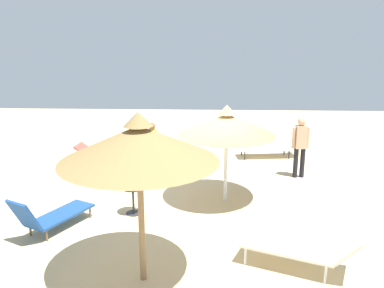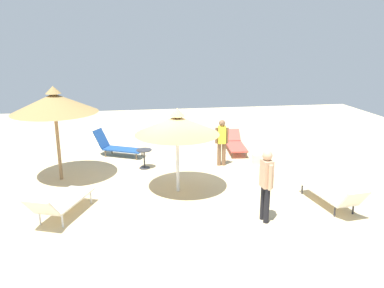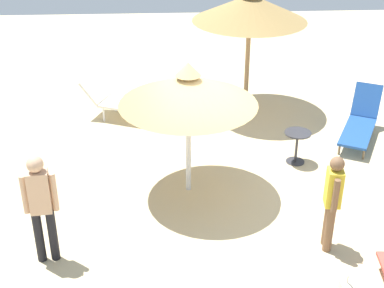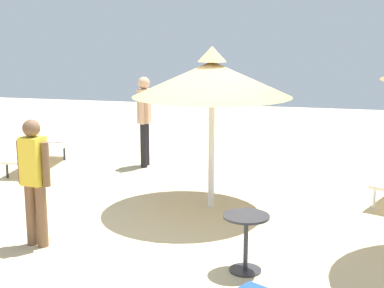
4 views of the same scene
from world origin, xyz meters
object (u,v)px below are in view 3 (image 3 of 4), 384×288
(parasol_umbrella_front, at_px, (250,8))
(person_standing_near_left, at_px, (41,202))
(lounge_chair_edge, at_px, (361,121))
(side_table_round, at_px, (297,142))
(parasol_umbrella_back, at_px, (188,90))
(lounge_chair_center, at_px, (126,101))
(person_standing_near_right, at_px, (332,199))

(parasol_umbrella_front, relative_size, person_standing_near_left, 1.64)
(lounge_chair_edge, distance_m, person_standing_near_left, 6.80)
(parasol_umbrella_front, distance_m, side_table_round, 3.23)
(person_standing_near_left, bearing_deg, lounge_chair_edge, 121.69)
(parasol_umbrella_back, height_order, parasol_umbrella_front, parasol_umbrella_front)
(person_standing_near_left, relative_size, side_table_round, 2.71)
(person_standing_near_left, bearing_deg, parasol_umbrella_back, 129.78)
(parasol_umbrella_back, bearing_deg, lounge_chair_center, -157.45)
(person_standing_near_right, bearing_deg, lounge_chair_edge, 154.95)
(parasol_umbrella_back, xyz_separation_m, parasol_umbrella_front, (-3.38, 1.48, 0.44))
(parasol_umbrella_front, xyz_separation_m, person_standing_near_left, (5.16, -3.61, -1.34))
(lounge_chair_center, bearing_deg, parasol_umbrella_front, 98.84)
(lounge_chair_edge, bearing_deg, person_standing_near_left, -58.31)
(side_table_round, bearing_deg, person_standing_near_left, -58.20)
(lounge_chair_center, bearing_deg, lounge_chair_edge, 76.35)
(parasol_umbrella_back, bearing_deg, lounge_chair_edge, 116.14)
(lounge_chair_edge, relative_size, person_standing_near_right, 1.19)
(person_standing_near_right, bearing_deg, side_table_round, 177.80)
(lounge_chair_edge, height_order, person_standing_near_right, person_standing_near_right)
(parasol_umbrella_back, height_order, lounge_chair_center, parasol_umbrella_back)
(parasol_umbrella_front, bearing_deg, person_standing_near_right, 5.77)
(parasol_umbrella_front, relative_size, lounge_chair_center, 1.32)
(lounge_chair_edge, relative_size, person_standing_near_left, 1.08)
(side_table_round, bearing_deg, parasol_umbrella_back, -68.03)
(parasol_umbrella_front, xyz_separation_m, lounge_chair_edge, (1.60, 2.15, -1.96))
(side_table_round, bearing_deg, parasol_umbrella_front, -166.41)
(parasol_umbrella_back, bearing_deg, parasol_umbrella_front, 156.38)
(lounge_chair_center, distance_m, lounge_chair_edge, 5.00)
(parasol_umbrella_front, distance_m, lounge_chair_center, 3.34)
(parasol_umbrella_back, bearing_deg, person_standing_near_right, 49.27)
(person_standing_near_left, relative_size, person_standing_near_right, 1.11)
(person_standing_near_left, height_order, person_standing_near_right, person_standing_near_left)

